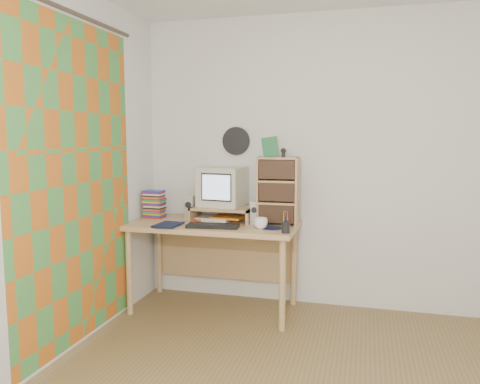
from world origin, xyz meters
The scene contains 20 objects.
back_wall centered at (0.00, 1.75, 1.25)m, with size 3.50×3.50×0.00m, color white.
left_wall centered at (-1.75, 0.00, 1.25)m, with size 3.50×3.50×0.00m, color white.
curtain centered at (-1.71, 0.48, 1.15)m, with size 2.20×2.20×0.00m, color #C4631B.
wall_disc centered at (-0.93, 1.73, 1.43)m, with size 0.25×0.25×0.02m, color black.
desk centered at (-1.03, 1.44, 0.62)m, with size 1.40×0.70×0.75m.
monitor_riser centered at (-0.98, 1.48, 0.84)m, with size 0.52×0.30×0.12m.
crt_monitor centered at (-1.01, 1.53, 1.04)m, with size 0.35×0.35×0.34m, color beige.
speaker_left centered at (-1.27, 1.45, 0.86)m, with size 0.08×0.08×0.21m, color #BAB8BE.
speaker_right centered at (-0.68, 1.42, 0.84)m, with size 0.07×0.07×0.19m, color #BAB8BE.
keyboard centered at (-0.97, 1.18, 0.76)m, with size 0.42×0.14×0.03m, color black.
dvd_stack centered at (-1.62, 1.50, 0.87)m, with size 0.17×0.12×0.24m, color brown, non-canonical shape.
cd_rack centered at (-0.50, 1.46, 1.03)m, with size 0.33×0.18×0.55m, color tan.
mug centered at (-0.59, 1.23, 0.79)m, with size 0.11×0.11×0.09m, color white.
diary centered at (-1.43, 1.15, 0.77)m, with size 0.23×0.17×0.05m, color #0F1838.
mousepad centered at (-0.52, 1.28, 0.75)m, with size 0.18×0.18×0.00m, color #0F1933.
pen_cup centered at (-0.38, 1.13, 0.81)m, with size 0.06×0.06×0.13m, color black, non-canonical shape.
papers centered at (-1.01, 1.50, 0.77)m, with size 0.29×0.21×0.04m, color white, non-canonical shape.
red_box centered at (-1.15, 1.28, 0.77)m, with size 0.07×0.04×0.04m, color #C03C14.
game_box centered at (-0.56, 1.45, 1.39)m, with size 0.13×0.03×0.16m, color #1C6235.
webcam centered at (-0.45, 1.42, 1.34)m, with size 0.04×0.04×0.07m, color black, non-canonical shape.
Camera 1 is at (0.19, -2.29, 1.47)m, focal length 35.00 mm.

